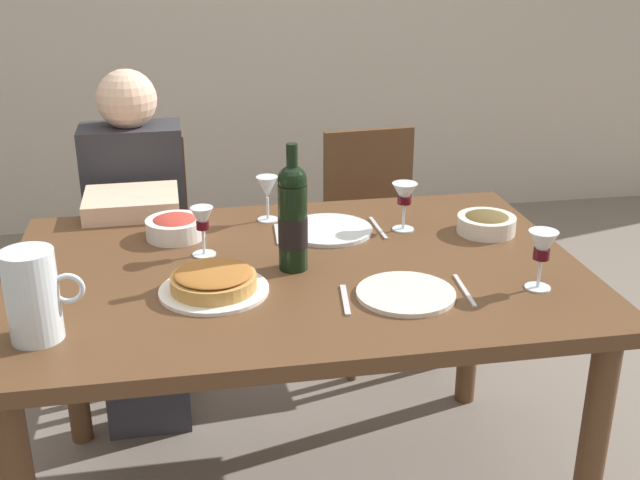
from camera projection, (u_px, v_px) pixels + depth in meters
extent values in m
cube|color=brown|center=(297.00, 273.00, 2.08)|extent=(1.50, 1.00, 0.04)
cylinder|color=brown|center=(591.00, 461.00, 1.94)|extent=(0.07, 0.07, 0.72)
cylinder|color=brown|center=(70.00, 344.00, 2.49)|extent=(0.07, 0.07, 0.72)
cylinder|color=brown|center=(471.00, 310.00, 2.71)|extent=(0.07, 0.07, 0.72)
cylinder|color=black|center=(293.00, 227.00, 2.01)|extent=(0.08, 0.08, 0.23)
sphere|color=black|center=(292.00, 180.00, 1.96)|extent=(0.08, 0.08, 0.08)
cylinder|color=black|center=(292.00, 160.00, 1.95)|extent=(0.03, 0.03, 0.08)
cylinder|color=black|center=(293.00, 232.00, 2.02)|extent=(0.08, 0.08, 0.08)
cylinder|color=silver|center=(32.00, 296.00, 1.67)|extent=(0.11, 0.11, 0.21)
cylinder|color=silver|center=(35.00, 311.00, 1.68)|extent=(0.10, 0.10, 0.12)
torus|color=silver|center=(68.00, 289.00, 1.68)|extent=(0.07, 0.01, 0.07)
cylinder|color=white|center=(214.00, 290.00, 1.92)|extent=(0.27, 0.27, 0.01)
cylinder|color=#C18E47|center=(214.00, 282.00, 1.91)|extent=(0.21, 0.21, 0.03)
ellipsoid|color=#9E6028|center=(213.00, 273.00, 1.90)|extent=(0.19, 0.19, 0.02)
cylinder|color=white|center=(175.00, 228.00, 2.25)|extent=(0.17, 0.17, 0.06)
ellipsoid|color=#B2382D|center=(175.00, 222.00, 2.24)|extent=(0.14, 0.14, 0.04)
cylinder|color=silver|center=(486.00, 224.00, 2.29)|extent=(0.17, 0.17, 0.05)
ellipsoid|color=brown|center=(487.00, 219.00, 2.28)|extent=(0.14, 0.14, 0.04)
cylinder|color=silver|center=(268.00, 219.00, 2.39)|extent=(0.06, 0.06, 0.00)
cylinder|color=silver|center=(268.00, 208.00, 2.38)|extent=(0.01, 0.01, 0.07)
cone|color=silver|center=(267.00, 187.00, 2.35)|extent=(0.07, 0.07, 0.07)
cylinder|color=silver|center=(403.00, 229.00, 2.32)|extent=(0.06, 0.06, 0.00)
cylinder|color=silver|center=(404.00, 216.00, 2.30)|extent=(0.01, 0.01, 0.08)
cone|color=silver|center=(405.00, 194.00, 2.28)|extent=(0.07, 0.07, 0.06)
cylinder|color=#470A14|center=(404.00, 200.00, 2.28)|extent=(0.04, 0.04, 0.02)
cylinder|color=silver|center=(538.00, 287.00, 1.94)|extent=(0.06, 0.06, 0.00)
cylinder|color=silver|center=(539.00, 274.00, 1.93)|extent=(0.01, 0.01, 0.07)
cone|color=silver|center=(542.00, 246.00, 1.90)|extent=(0.07, 0.07, 0.08)
cylinder|color=#470A14|center=(541.00, 254.00, 1.91)|extent=(0.04, 0.04, 0.03)
cylinder|color=silver|center=(204.00, 254.00, 2.14)|extent=(0.06, 0.06, 0.00)
cylinder|color=silver|center=(204.00, 242.00, 2.12)|extent=(0.01, 0.01, 0.07)
cone|color=silver|center=(202.00, 219.00, 2.10)|extent=(0.06, 0.06, 0.06)
cylinder|color=#470A14|center=(203.00, 225.00, 2.11)|extent=(0.03, 0.03, 0.02)
cylinder|color=silver|center=(329.00, 230.00, 2.30)|extent=(0.26, 0.26, 0.01)
cylinder|color=silver|center=(406.00, 294.00, 1.90)|extent=(0.24, 0.24, 0.01)
cube|color=silver|center=(278.00, 234.00, 2.28)|extent=(0.02, 0.16, 0.00)
cube|color=silver|center=(378.00, 228.00, 2.32)|extent=(0.01, 0.18, 0.00)
cube|color=silver|center=(465.00, 290.00, 1.93)|extent=(0.02, 0.18, 0.00)
cube|color=silver|center=(345.00, 300.00, 1.88)|extent=(0.03, 0.16, 0.00)
cube|color=brown|center=(142.00, 260.00, 2.86)|extent=(0.41, 0.41, 0.02)
cube|color=brown|center=(138.00, 190.00, 2.95)|extent=(0.36, 0.04, 0.40)
cylinder|color=brown|center=(98.00, 344.00, 2.77)|extent=(0.04, 0.04, 0.45)
cylinder|color=brown|center=(195.00, 335.00, 2.83)|extent=(0.04, 0.04, 0.45)
cylinder|color=brown|center=(104.00, 302.00, 3.08)|extent=(0.04, 0.04, 0.45)
cylinder|color=brown|center=(191.00, 294.00, 3.14)|extent=(0.04, 0.04, 0.45)
cube|color=#2D2D33|center=(136.00, 196.00, 2.73)|extent=(0.34, 0.21, 0.50)
sphere|color=beige|center=(127.00, 99.00, 2.60)|extent=(0.20, 0.20, 0.20)
cube|color=#33333D|center=(141.00, 284.00, 2.65)|extent=(0.31, 0.38, 0.14)
cube|color=#33333D|center=(147.00, 376.00, 2.61)|extent=(0.27, 0.12, 0.40)
cube|color=beige|center=(132.00, 203.00, 2.45)|extent=(0.29, 0.24, 0.06)
cube|color=brown|center=(382.00, 246.00, 2.99)|extent=(0.43, 0.43, 0.02)
cube|color=brown|center=(368.00, 179.00, 3.08)|extent=(0.36, 0.06, 0.40)
cylinder|color=brown|center=(352.00, 326.00, 2.89)|extent=(0.04, 0.04, 0.45)
cylinder|color=brown|center=(438.00, 315.00, 2.97)|extent=(0.04, 0.04, 0.45)
cylinder|color=brown|center=(327.00, 288.00, 3.19)|extent=(0.04, 0.04, 0.45)
cylinder|color=brown|center=(406.00, 279.00, 3.27)|extent=(0.04, 0.04, 0.45)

